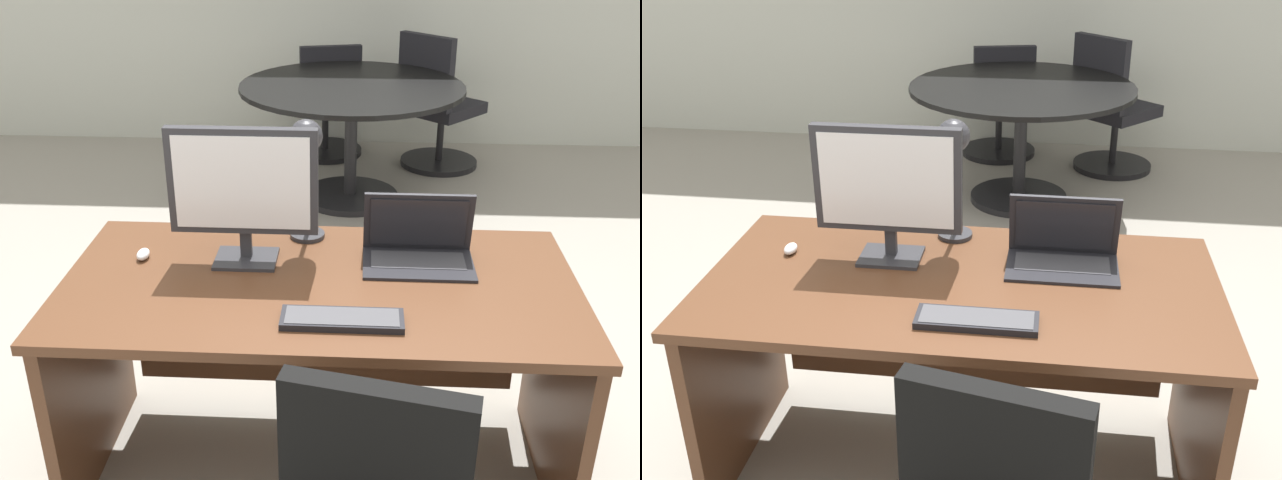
% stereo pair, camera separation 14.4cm
% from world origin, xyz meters
% --- Properties ---
extents(ground, '(12.00, 12.00, 0.00)m').
position_xyz_m(ground, '(0.00, 1.50, 0.00)').
color(ground, gray).
extents(desk, '(1.59, 0.81, 0.75)m').
position_xyz_m(desk, '(0.00, 0.05, 0.52)').
color(desk, '#56331E').
rests_on(desk, ground).
extents(monitor, '(0.47, 0.16, 0.45)m').
position_xyz_m(monitor, '(-0.25, 0.12, 1.00)').
color(monitor, '#2D2D33').
rests_on(monitor, desk).
extents(laptop, '(0.35, 0.23, 0.22)m').
position_xyz_m(laptop, '(0.31, 0.17, 0.81)').
color(laptop, black).
rests_on(laptop, desk).
extents(keyboard, '(0.34, 0.11, 0.02)m').
position_xyz_m(keyboard, '(0.08, -0.24, 0.76)').
color(keyboard, black).
rests_on(keyboard, desk).
extents(mouse, '(0.04, 0.07, 0.03)m').
position_xyz_m(mouse, '(-0.58, 0.12, 0.76)').
color(mouse, silver).
rests_on(mouse, desk).
extents(desk_lamp, '(0.12, 0.15, 0.43)m').
position_xyz_m(desk_lamp, '(-0.06, 0.29, 1.06)').
color(desk_lamp, '#2D2D33').
rests_on(desk_lamp, desk).
extents(meeting_table, '(1.39, 1.39, 0.76)m').
position_xyz_m(meeting_table, '(0.05, 2.48, 0.58)').
color(meeting_table, black).
rests_on(meeting_table, ground).
extents(meeting_chair_near, '(0.65, 0.66, 0.97)m').
position_xyz_m(meeting_chair_near, '(0.65, 3.14, 0.39)').
color(meeting_chair_near, black).
rests_on(meeting_chair_near, ground).
extents(meeting_chair_far, '(0.56, 0.57, 0.86)m').
position_xyz_m(meeting_chair_far, '(-0.14, 3.34, 0.35)').
color(meeting_chair_far, black).
rests_on(meeting_chair_far, ground).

